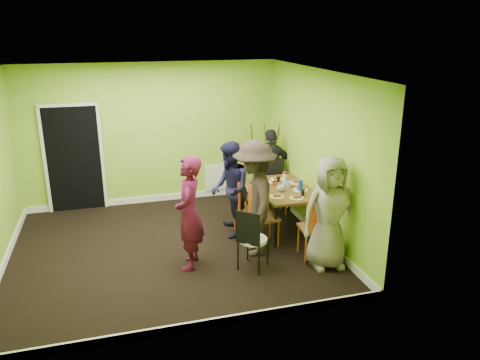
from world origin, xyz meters
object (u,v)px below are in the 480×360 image
object	(u,v)px
dining_table	(284,191)
orange_bottle	(275,184)
person_left_far	(230,190)
person_left_near	(255,198)
chair_front_end	(316,224)
chair_back_end	(273,175)
easel	(264,161)
thermos	(284,180)
chair_left_far	(243,203)
blue_bottle	(301,186)
person_front_end	(329,213)
chair_bentwood	(251,237)
person_back_end	(271,168)
person_standing	(189,213)
chair_left_near	(260,213)

from	to	relation	value
dining_table	orange_bottle	bearing A→B (deg)	131.72
person_left_far	person_left_near	bearing A→B (deg)	21.54
dining_table	chair_front_end	bearing A→B (deg)	-87.60
chair_back_end	easel	bearing A→B (deg)	-87.48
thermos	chair_back_end	bearing A→B (deg)	84.40
thermos	person_left_far	size ratio (longest dim) A/B	0.14
chair_left_far	orange_bottle	distance (m)	0.70
dining_table	orange_bottle	size ratio (longest dim) A/B	21.10
dining_table	thermos	xyz separation A→B (m)	(0.05, 0.10, 0.17)
blue_bottle	person_front_end	world-z (taller)	person_front_end
chair_bentwood	person_front_end	bearing A→B (deg)	32.11
chair_front_end	person_back_end	distance (m)	2.33
dining_table	chair_left_far	world-z (taller)	chair_left_far
easel	thermos	bearing A→B (deg)	-94.10
chair_back_end	person_back_end	distance (m)	0.21
person_front_end	person_standing	bearing A→B (deg)	166.69
chair_left_near	thermos	size ratio (longest dim) A/B	4.44
person_left_near	thermos	bearing A→B (deg)	147.54
chair_left_near	orange_bottle	xyz separation A→B (m)	(0.51, 0.67, 0.22)
chair_front_end	person_back_end	xyz separation A→B (m)	(0.09, 2.32, 0.20)
orange_bottle	easel	bearing A→B (deg)	79.58
chair_back_end	chair_front_end	bearing A→B (deg)	92.98
chair_back_end	easel	size ratio (longest dim) A/B	0.63
chair_front_end	blue_bottle	distance (m)	1.04
blue_bottle	thermos	bearing A→B (deg)	115.20
person_left_near	person_front_end	xyz separation A→B (m)	(0.91, -0.72, -0.06)
chair_back_end	person_left_far	xyz separation A→B (m)	(-1.09, -0.88, 0.10)
easel	blue_bottle	xyz separation A→B (m)	(0.06, -1.80, 0.06)
chair_bentwood	orange_bottle	world-z (taller)	chair_bentwood
person_front_end	chair_left_near	bearing A→B (deg)	130.99
easel	chair_back_end	bearing A→B (deg)	-92.36
chair_front_end	person_left_near	distance (m)	1.01
chair_left_far	person_standing	size ratio (longest dim) A/B	0.57
blue_bottle	person_left_far	xyz separation A→B (m)	(-1.18, 0.24, -0.04)
person_back_end	blue_bottle	bearing A→B (deg)	91.93
chair_left_near	easel	distance (m)	2.25
blue_bottle	person_standing	xyz separation A→B (m)	(-2.04, -0.69, 0.00)
chair_left_near	person_back_end	distance (m)	1.81
person_left_far	person_back_end	world-z (taller)	person_left_far
dining_table	person_left_near	xyz separation A→B (m)	(-0.78, -0.77, 0.22)
person_back_end	person_standing	bearing A→B (deg)	44.80
thermos	person_back_end	xyz separation A→B (m)	(0.10, 0.98, -0.09)
chair_left_far	chair_bentwood	world-z (taller)	chair_left_far
chair_bentwood	person_left_far	bearing A→B (deg)	130.78
chair_left_near	chair_back_end	bearing A→B (deg)	148.79
chair_bentwood	thermos	world-z (taller)	thermos
easel	thermos	xyz separation A→B (m)	(-0.10, -1.45, 0.07)
chair_bentwood	person_standing	size ratio (longest dim) A/B	0.56
person_left_near	person_front_end	distance (m)	1.17
chair_left_far	chair_front_end	world-z (taller)	chair_front_end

